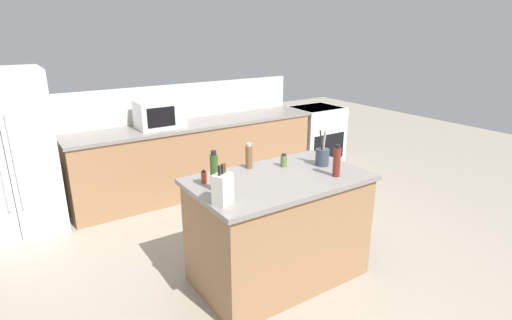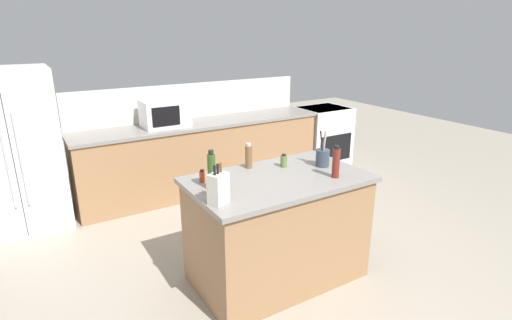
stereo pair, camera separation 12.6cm
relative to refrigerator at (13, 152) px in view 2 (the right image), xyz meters
name	(u,v)px [view 2 (the right image)]	position (x,y,z in m)	size (l,w,h in m)	color
ground_plane	(276,276)	(1.84, -2.25, -0.86)	(14.00, 14.00, 0.00)	gray
back_counter_run	(203,156)	(2.14, -0.05, -0.39)	(3.29, 0.66, 0.94)	#936B47
wall_backsplash	(191,101)	(2.14, 0.27, 0.31)	(3.25, 0.03, 0.46)	beige
kitchen_island	(277,229)	(1.84, -2.25, -0.39)	(1.47, 0.88, 0.94)	#936B47
refrigerator	(13,152)	(0.00, 0.00, 0.00)	(0.91, 0.75, 1.73)	white
range_oven	(322,136)	(4.21, -0.05, -0.40)	(0.76, 0.65, 0.92)	white
microwave	(165,113)	(1.66, -0.05, 0.24)	(0.55, 0.39, 0.33)	white
knife_block	(218,188)	(1.20, -2.46, 0.19)	(0.16, 0.15, 0.29)	beige
utensil_crock	(323,157)	(2.33, -2.22, 0.16)	(0.12, 0.12, 0.32)	#333D4C
spice_jar_paprika	(202,176)	(1.27, -2.02, 0.12)	(0.05, 0.05, 0.10)	#B73D1E
vinegar_bottle	(336,162)	(2.24, -2.49, 0.20)	(0.06, 0.06, 0.27)	maroon
olive_oil_bottle	(212,171)	(1.27, -2.20, 0.22)	(0.06, 0.06, 0.31)	#2D4C1E
spice_jar_oregano	(284,161)	(2.03, -2.06, 0.13)	(0.06, 0.06, 0.12)	#567038
pepper_grinder	(249,156)	(1.76, -1.92, 0.18)	(0.06, 0.06, 0.22)	brown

